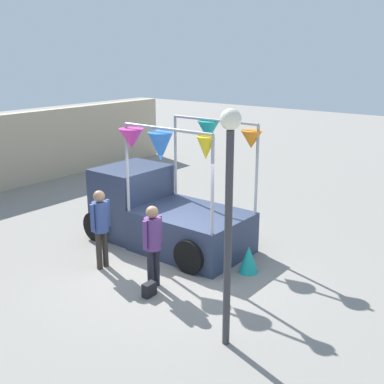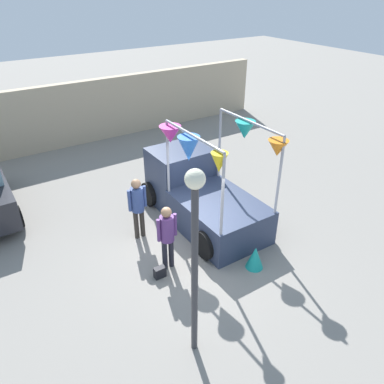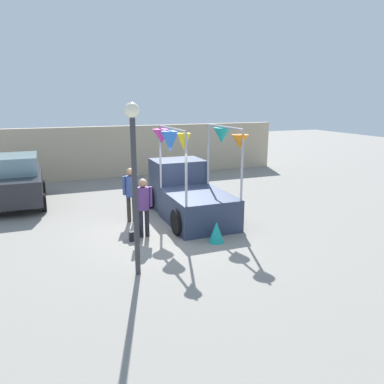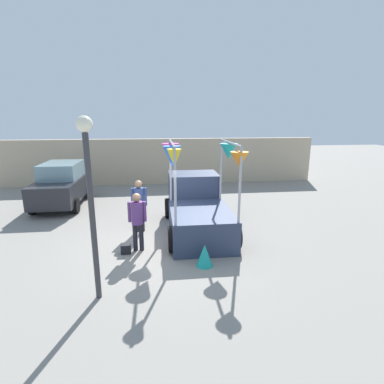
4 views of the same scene
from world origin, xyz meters
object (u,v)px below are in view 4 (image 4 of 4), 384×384
street_lamp (89,185)px  folded_kite_bundle_teal (205,255)px  vendor_truck (196,205)px  handbag (126,249)px  person_customer (137,216)px  person_vendor (139,201)px  parked_car (62,184)px

street_lamp → folded_kite_bundle_teal: 3.55m
vendor_truck → handbag: vendor_truck is taller
person_customer → person_vendor: (-0.03, 1.52, 0.04)m
vendor_truck → parked_car: bearing=146.8°
person_customer → person_vendor: person_vendor is taller
handbag → person_vendor: bearing=79.4°
person_vendor → street_lamp: size_ratio=0.46×
vendor_truck → parked_car: size_ratio=1.01×
parked_car → street_lamp: 8.11m
parked_car → person_customer: parked_car is taller
person_customer → folded_kite_bundle_teal: person_customer is taller
person_customer → folded_kite_bundle_teal: 2.26m
parked_car → street_lamp: size_ratio=1.03×
vendor_truck → folded_kite_bundle_teal: (-0.14, -2.72, -0.58)m
person_customer → folded_kite_bundle_teal: bearing=-33.3°
handbag → folded_kite_bundle_teal: folded_kite_bundle_teal is taller
parked_car → person_customer: (3.56, -5.14, 0.11)m
parked_car → folded_kite_bundle_teal: (5.35, -6.31, -0.64)m
person_customer → person_vendor: 1.52m
handbag → vendor_truck: bearing=37.7°
street_lamp → vendor_truck: bearing=55.3°
vendor_truck → handbag: bearing=-142.3°
handbag → folded_kite_bundle_teal: (2.13, -0.97, 0.16)m
handbag → street_lamp: (-0.39, -2.09, 2.39)m
vendor_truck → person_vendor: size_ratio=2.26×
person_customer → person_vendor: bearing=91.1°
person_vendor → parked_car: bearing=134.3°
person_customer → handbag: 1.00m
person_vendor → folded_kite_bundle_teal: (1.81, -2.69, -0.79)m
parked_car → folded_kite_bundle_teal: size_ratio=6.67×
parked_car → person_vendor: (3.54, -3.62, 0.15)m
vendor_truck → person_customer: 2.47m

